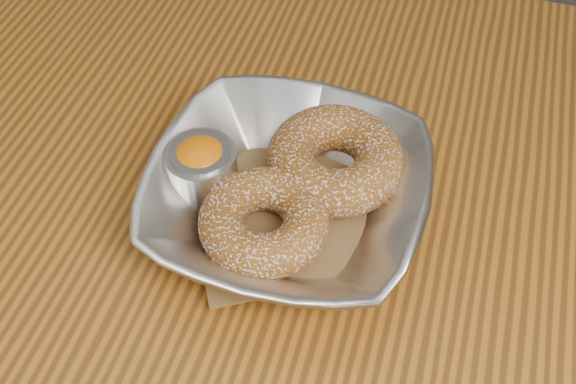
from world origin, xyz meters
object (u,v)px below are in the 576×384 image
(donut_back, at_px, (335,159))
(donut_front, at_px, (264,221))
(serving_bowl, at_px, (288,196))
(ramekin, at_px, (202,169))
(table, at_px, (175,309))

(donut_back, xyz_separation_m, donut_front, (-0.04, -0.07, -0.00))
(serving_bowl, distance_m, donut_back, 0.05)
(donut_back, bearing_deg, donut_front, -116.14)
(donut_front, relative_size, ramekin, 1.76)
(donut_back, distance_m, donut_front, 0.08)
(serving_bowl, xyz_separation_m, donut_back, (0.03, 0.04, 0.00))
(table, distance_m, donut_back, 0.20)
(table, height_order, ramekin, ramekin)
(donut_front, distance_m, ramekin, 0.07)
(donut_front, bearing_deg, table, -162.53)
(serving_bowl, relative_size, ramekin, 3.83)
(donut_back, xyz_separation_m, ramekin, (-0.09, -0.04, 0.00))
(table, bearing_deg, serving_bowl, 31.53)
(donut_front, height_order, ramekin, ramekin)
(serving_bowl, height_order, donut_front, serving_bowl)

